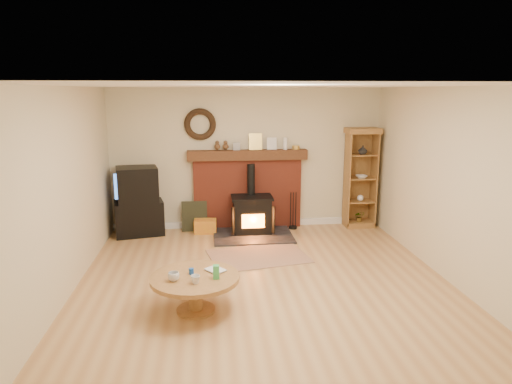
{
  "coord_description": "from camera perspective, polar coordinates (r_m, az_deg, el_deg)",
  "views": [
    {
      "loc": [
        -0.72,
        -5.63,
        2.54
      ],
      "look_at": [
        -0.02,
        1.0,
        1.06
      ],
      "focal_mm": 32.0,
      "sensor_mm": 36.0,
      "label": 1
    }
  ],
  "objects": [
    {
      "name": "curio_cabinet",
      "position": [
        8.81,
        12.88,
        1.76
      ],
      "size": [
        0.6,
        0.43,
        1.87
      ],
      "color": "brown",
      "rests_on": "ground"
    },
    {
      "name": "fire_tools",
      "position": [
        8.62,
        4.64,
        -3.71
      ],
      "size": [
        0.16,
        0.16,
        0.7
      ],
      "color": "black",
      "rests_on": "ground"
    },
    {
      "name": "firelog_box",
      "position": [
        8.39,
        -6.35,
        -4.28
      ],
      "size": [
        0.41,
        0.26,
        0.25
      ],
      "primitive_type": "cube",
      "rotation": [
        0.0,
        0.0,
        -0.03
      ],
      "color": "yellow",
      "rests_on": "ground"
    },
    {
      "name": "leaning_painting",
      "position": [
        8.49,
        -7.7,
        -3.02
      ],
      "size": [
        0.46,
        0.12,
        0.55
      ],
      "primitive_type": "cube",
      "rotation": [
        -0.17,
        0.0,
        0.0
      ],
      "color": "black",
      "rests_on": "ground"
    },
    {
      "name": "wood_stove",
      "position": [
        8.24,
        -0.5,
        -3.0
      ],
      "size": [
        1.4,
        1.0,
        1.25
      ],
      "color": "black",
      "rests_on": "ground"
    },
    {
      "name": "area_rug",
      "position": [
        7.22,
        0.28,
        -8.01
      ],
      "size": [
        1.65,
        1.29,
        0.01
      ],
      "primitive_type": "cube",
      "rotation": [
        0.0,
        0.0,
        0.19
      ],
      "color": "brown",
      "rests_on": "ground"
    },
    {
      "name": "ground",
      "position": [
        6.22,
        1.15,
        -11.57
      ],
      "size": [
        5.5,
        5.5,
        0.0
      ],
      "primitive_type": "plane",
      "color": "#AC7A47",
      "rests_on": "ground"
    },
    {
      "name": "coffee_table",
      "position": [
        5.45,
        -7.63,
        -11.18
      ],
      "size": [
        1.04,
        1.04,
        0.6
      ],
      "color": "brown",
      "rests_on": "ground"
    },
    {
      "name": "chimney_breast",
      "position": [
        8.51,
        -1.06,
        0.75
      ],
      "size": [
        2.2,
        0.22,
        1.78
      ],
      "color": "#9A3A27",
      "rests_on": "ground"
    },
    {
      "name": "tv_unit",
      "position": [
        8.42,
        -14.5,
        -1.26
      ],
      "size": [
        0.94,
        0.74,
        1.23
      ],
      "color": "black",
      "rests_on": "ground"
    },
    {
      "name": "room_shell",
      "position": [
        5.83,
        0.93,
        4.41
      ],
      "size": [
        5.02,
        5.52,
        2.61
      ],
      "color": "beige",
      "rests_on": "ground"
    }
  ]
}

